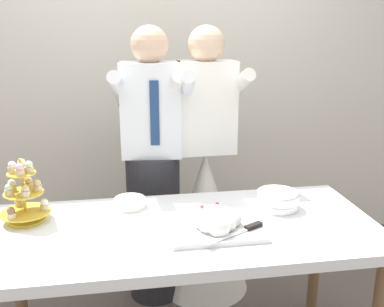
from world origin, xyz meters
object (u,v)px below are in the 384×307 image
at_px(main_cake_tray, 215,223).
at_px(plate_stack, 278,200).
at_px(person_bride, 205,203).
at_px(round_cake, 130,205).
at_px(person_groom, 153,183).
at_px(dessert_table, 183,241).
at_px(cupcake_stand, 24,195).

height_order(main_cake_tray, plate_stack, main_cake_tray).
bearing_deg(main_cake_tray, person_bride, 82.07).
height_order(plate_stack, person_bride, person_bride).
xyz_separation_m(round_cake, person_bride, (0.47, 0.47, -0.22)).
xyz_separation_m(plate_stack, person_bride, (-0.26, 0.58, -0.24)).
xyz_separation_m(main_cake_tray, person_groom, (-0.21, 0.76, -0.07)).
bearing_deg(person_bride, main_cake_tray, -97.93).
relative_size(round_cake, person_bride, 0.14).
xyz_separation_m(dessert_table, person_groom, (-0.08, 0.68, 0.05)).
relative_size(dessert_table, plate_stack, 8.67).
xyz_separation_m(plate_stack, round_cake, (-0.73, 0.11, -0.02)).
relative_size(dessert_table, person_bride, 1.08).
bearing_deg(round_cake, person_bride, 44.68).
relative_size(main_cake_tray, plate_stack, 2.02).
distance_m(dessert_table, round_cake, 0.35).
distance_m(cupcake_stand, main_cake_tray, 0.89).
relative_size(dessert_table, round_cake, 7.50).
bearing_deg(dessert_table, round_cake, 134.29).
relative_size(cupcake_stand, main_cake_tray, 0.73).
distance_m(cupcake_stand, round_cake, 0.50).
bearing_deg(plate_stack, person_groom, 136.65).
height_order(main_cake_tray, person_bride, person_bride).
relative_size(cupcake_stand, person_bride, 0.18).
bearing_deg(round_cake, person_groom, 71.29).
bearing_deg(cupcake_stand, person_bride, 28.91).
height_order(main_cake_tray, round_cake, main_cake_tray).
distance_m(round_cake, person_bride, 0.70).
height_order(dessert_table, person_groom, person_groom).
distance_m(cupcake_stand, person_bride, 1.14).
distance_m(main_cake_tray, round_cake, 0.48).
xyz_separation_m(cupcake_stand, person_groom, (0.63, 0.50, -0.16)).
xyz_separation_m(round_cake, person_groom, (0.15, 0.44, -0.05)).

